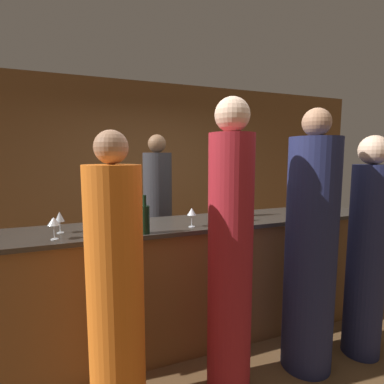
% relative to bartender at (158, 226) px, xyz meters
% --- Properties ---
extents(ground_plane, '(14.00, 14.00, 0.00)m').
position_rel_bartender_xyz_m(ground_plane, '(0.23, -0.79, -0.89)').
color(ground_plane, brown).
extents(back_wall, '(8.00, 0.06, 2.80)m').
position_rel_bartender_xyz_m(back_wall, '(0.23, 1.52, 0.51)').
color(back_wall, brown).
rests_on(back_wall, ground_plane).
extents(bar_counter, '(3.43, 0.62, 1.09)m').
position_rel_bartender_xyz_m(bar_counter, '(0.23, -0.79, -0.34)').
color(bar_counter, brown).
rests_on(bar_counter, ground_plane).
extents(bartender, '(0.32, 0.32, 1.89)m').
position_rel_bartender_xyz_m(bartender, '(0.00, 0.00, 0.00)').
color(bartender, '#2D2D33').
rests_on(bartender, ground_plane).
extents(guest_0, '(0.38, 0.38, 2.01)m').
position_rel_bartender_xyz_m(guest_0, '(0.81, -1.45, 0.04)').
color(guest_0, '#1E234C').
rests_on(guest_0, ground_plane).
extents(guest_1, '(0.34, 0.34, 1.81)m').
position_rel_bartender_xyz_m(guest_1, '(-0.64, -1.43, -0.05)').
color(guest_1, orange).
rests_on(guest_1, ground_plane).
extents(guest_2, '(0.30, 0.30, 2.04)m').
position_rel_bartender_xyz_m(guest_2, '(0.12, -1.45, 0.08)').
color(guest_2, maroon).
rests_on(guest_2, ground_plane).
extents(guest_3, '(0.29, 0.29, 1.82)m').
position_rel_bartender_xyz_m(guest_3, '(1.35, -1.50, -0.02)').
color(guest_3, '#1E234C').
rests_on(guest_3, ground_plane).
extents(wine_bottle_0, '(0.07, 0.07, 0.29)m').
position_rel_bartender_xyz_m(wine_bottle_0, '(-0.37, -1.04, 0.31)').
color(wine_bottle_0, black).
rests_on(wine_bottle_0, bar_counter).
extents(wine_bottle_1, '(0.07, 0.07, 0.27)m').
position_rel_bartender_xyz_m(wine_bottle_1, '(0.70, -0.75, 0.30)').
color(wine_bottle_1, '#19381E').
rests_on(wine_bottle_1, bar_counter).
extents(wine_glass_0, '(0.07, 0.07, 0.16)m').
position_rel_bartender_xyz_m(wine_glass_0, '(0.03, -0.97, 0.32)').
color(wine_glass_0, silver).
rests_on(wine_glass_0, bar_counter).
extents(wine_glass_1, '(0.07, 0.07, 0.16)m').
position_rel_bartender_xyz_m(wine_glass_1, '(-0.96, -0.80, 0.32)').
color(wine_glass_1, silver).
rests_on(wine_glass_1, bar_counter).
extents(wine_glass_2, '(0.08, 0.08, 0.17)m').
position_rel_bartender_xyz_m(wine_glass_2, '(0.32, -0.80, 0.32)').
color(wine_glass_2, silver).
rests_on(wine_glass_2, bar_counter).
extents(wine_glass_3, '(0.07, 0.07, 0.15)m').
position_rel_bartender_xyz_m(wine_glass_3, '(0.53, -0.92, 0.31)').
color(wine_glass_3, silver).
rests_on(wine_glass_3, bar_counter).
extents(wine_glass_4, '(0.08, 0.08, 0.16)m').
position_rel_bartender_xyz_m(wine_glass_4, '(-0.99, -0.97, 0.32)').
color(wine_glass_4, silver).
rests_on(wine_glass_4, bar_counter).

